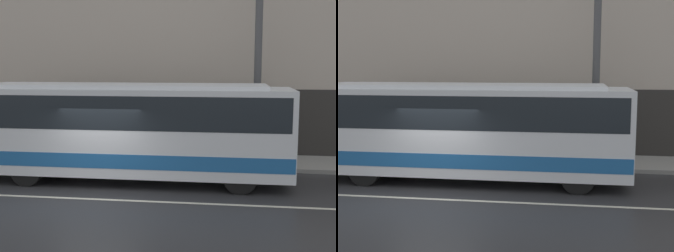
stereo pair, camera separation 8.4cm
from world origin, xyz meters
TOP-DOWN VIEW (x-y plane):
  - ground_plane at (0.00, 0.00)m, footprint 60.00×60.00m
  - sidewalk at (0.00, 5.29)m, footprint 60.00×2.58m
  - building_facade at (0.00, 6.72)m, footprint 60.00×0.35m
  - lane_stripe at (0.00, 0.00)m, footprint 54.00×0.14m
  - transit_bus at (0.48, 2.24)m, footprint 10.69×2.55m
  - utility_pole_near at (4.83, 4.89)m, footprint 0.27×0.27m
  - pedestrian_waiting at (-2.19, 4.62)m, footprint 0.36×0.36m

SIDE VIEW (x-z plane):
  - ground_plane at x=0.00m, z-range 0.00..0.00m
  - lane_stripe at x=0.00m, z-range 0.00..0.01m
  - sidewalk at x=0.00m, z-range 0.00..0.15m
  - pedestrian_waiting at x=-2.19m, z-range 0.09..1.79m
  - transit_bus at x=0.48m, z-range 0.20..3.39m
  - utility_pole_near at x=4.83m, z-range 0.15..7.62m
  - building_facade at x=0.00m, z-range -0.20..11.27m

